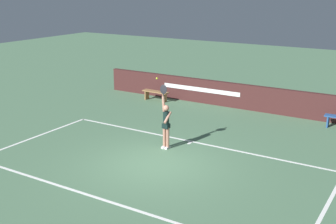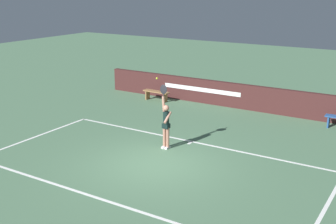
# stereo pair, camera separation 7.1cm
# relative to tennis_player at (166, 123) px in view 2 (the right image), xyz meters

# --- Properties ---
(ground_plane) EXTENTS (60.00, 60.00, 0.00)m
(ground_plane) POSITION_rel_tennis_player_xyz_m (0.47, -1.39, -0.95)
(ground_plane) COLOR #4E7455
(court_lines) EXTENTS (10.80, 5.35, 0.00)m
(court_lines) POSITION_rel_tennis_player_xyz_m (0.47, -1.53, -0.94)
(court_lines) COLOR white
(court_lines) RESTS_ON ground
(back_wall) EXTENTS (15.28, 0.24, 1.17)m
(back_wall) POSITION_rel_tennis_player_xyz_m (0.47, 6.23, -0.36)
(back_wall) COLOR #3F1E1D
(back_wall) RESTS_ON ground
(tennis_player) EXTENTS (0.43, 0.42, 2.32)m
(tennis_player) POSITION_rel_tennis_player_xyz_m (0.00, 0.00, 0.00)
(tennis_player) COLOR #A6715C
(tennis_player) RESTS_ON ground
(tennis_ball) EXTENTS (0.07, 0.07, 0.07)m
(tennis_ball) POSITION_rel_tennis_player_xyz_m (-0.21, -0.23, 1.60)
(tennis_ball) COLOR #D1E22D
(courtside_bench_far) EXTENTS (1.42, 0.40, 0.49)m
(courtside_bench_far) POSITION_rel_tennis_player_xyz_m (-3.92, 5.34, -0.57)
(courtside_bench_far) COLOR olive
(courtside_bench_far) RESTS_ON ground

